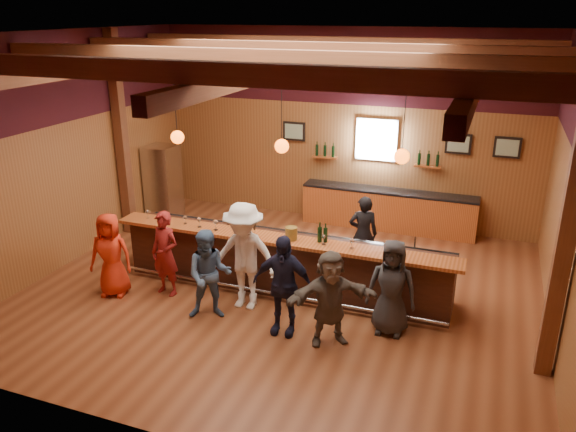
{
  "coord_description": "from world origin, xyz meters",
  "views": [
    {
      "loc": [
        3.31,
        -8.58,
        4.86
      ],
      "look_at": [
        0.0,
        0.3,
        1.35
      ],
      "focal_mm": 35.0,
      "sensor_mm": 36.0,
      "label": 1
    }
  ],
  "objects": [
    {
      "name": "customer_redvest",
      "position": [
        -1.91,
        -0.82,
        0.78
      ],
      "size": [
        0.62,
        0.46,
        1.56
      ],
      "primitive_type": "imported",
      "rotation": [
        0.0,
        0.0,
        -0.16
      ],
      "color": "maroon",
      "rests_on": "ground"
    },
    {
      "name": "glass_c",
      "position": [
        -1.54,
        -0.2,
        1.24
      ],
      "size": [
        0.08,
        0.08,
        0.19
      ],
      "color": "silver",
      "rests_on": "bar_counter"
    },
    {
      "name": "glass_d",
      "position": [
        -1.19,
        -0.23,
        1.25
      ],
      "size": [
        0.09,
        0.09,
        0.2
      ],
      "color": "silver",
      "rests_on": "bar_counter"
    },
    {
      "name": "bar_counter",
      "position": [
        0.02,
        0.15,
        0.52
      ],
      "size": [
        6.3,
        1.07,
        1.11
      ],
      "color": "black",
      "rests_on": "ground"
    },
    {
      "name": "glass_b",
      "position": [
        -1.87,
        -0.14,
        1.22
      ],
      "size": [
        0.07,
        0.07,
        0.16
      ],
      "color": "silver",
      "rests_on": "bar_counter"
    },
    {
      "name": "glass_f",
      "position": [
        0.82,
        -0.18,
        1.24
      ],
      "size": [
        0.08,
        0.08,
        0.18
      ],
      "color": "silver",
      "rests_on": "bar_counter"
    },
    {
      "name": "stainless_fridge",
      "position": [
        -4.1,
        2.6,
        0.9
      ],
      "size": [
        0.7,
        0.7,
        1.8
      ],
      "primitive_type": "cube",
      "color": "silver",
      "rests_on": "ground"
    },
    {
      "name": "bottle_a",
      "position": [
        0.73,
        -0.1,
        1.25
      ],
      "size": [
        0.08,
        0.08,
        0.35
      ],
      "color": "black",
      "rests_on": "bar_counter"
    },
    {
      "name": "customer_navy",
      "position": [
        0.51,
        -1.3,
        0.83
      ],
      "size": [
        1.0,
        0.47,
        1.66
      ],
      "primitive_type": "imported",
      "rotation": [
        0.0,
        0.0,
        0.06
      ],
      "color": "#191A32",
      "rests_on": "ground"
    },
    {
      "name": "customer_orange",
      "position": [
        -2.8,
        -1.18,
        0.77
      ],
      "size": [
        0.85,
        0.67,
        1.54
      ],
      "primitive_type": "imported",
      "rotation": [
        0.0,
        0.0,
        0.27
      ],
      "color": "red",
      "rests_on": "ground"
    },
    {
      "name": "customer_brown",
      "position": [
        1.29,
        -1.33,
        0.76
      ],
      "size": [
        1.44,
        1.12,
        1.52
      ],
      "primitive_type": "imported",
      "rotation": [
        0.0,
        0.0,
        0.55
      ],
      "color": "#584F46",
      "rests_on": "ground"
    },
    {
      "name": "bottle_b",
      "position": [
        0.82,
        -0.06,
        1.24
      ],
      "size": [
        0.07,
        0.07,
        0.34
      ],
      "color": "black",
      "rests_on": "bar_counter"
    },
    {
      "name": "customer_dark",
      "position": [
        2.1,
        -0.71,
        0.79
      ],
      "size": [
        0.79,
        0.53,
        1.57
      ],
      "primitive_type": "imported",
      "rotation": [
        0.0,
        0.0,
        0.04
      ],
      "color": "#28282B",
      "rests_on": "ground"
    },
    {
      "name": "customer_white",
      "position": [
        -0.39,
        -0.78,
        0.95
      ],
      "size": [
        1.23,
        0.71,
        1.9
      ],
      "primitive_type": "imported",
      "rotation": [
        0.0,
        0.0,
        0.01
      ],
      "color": "white",
      "rests_on": "ground"
    },
    {
      "name": "pendant_lights",
      "position": [
        0.0,
        0.0,
        2.71
      ],
      "size": [
        4.24,
        0.24,
        1.37
      ],
      "color": "black",
      "rests_on": "room"
    },
    {
      "name": "ice_bucket",
      "position": [
        0.24,
        -0.17,
        1.22
      ],
      "size": [
        0.21,
        0.21,
        0.23
      ],
      "primitive_type": "cylinder",
      "color": "brown",
      "rests_on": "bar_counter"
    },
    {
      "name": "wine_shelves",
      "position": [
        0.8,
        3.88,
        1.62
      ],
      "size": [
        3.0,
        0.18,
        0.3
      ],
      "color": "#97441B",
      "rests_on": "room"
    },
    {
      "name": "glass_g",
      "position": [
        1.31,
        -0.18,
        1.24
      ],
      "size": [
        0.08,
        0.08,
        0.18
      ],
      "color": "silver",
      "rests_on": "bar_counter"
    },
    {
      "name": "glass_h",
      "position": [
        1.87,
        -0.15,
        1.25
      ],
      "size": [
        0.09,
        0.09,
        0.19
      ],
      "color": "silver",
      "rests_on": "bar_counter"
    },
    {
      "name": "glass_e",
      "position": [
        -0.57,
        -0.18,
        1.25
      ],
      "size": [
        0.09,
        0.09,
        0.2
      ],
      "color": "silver",
      "rests_on": "bar_counter"
    },
    {
      "name": "glass_a",
      "position": [
        -2.67,
        -0.15,
        1.24
      ],
      "size": [
        0.08,
        0.08,
        0.18
      ],
      "color": "silver",
      "rests_on": "bar_counter"
    },
    {
      "name": "window",
      "position": [
        0.8,
        3.95,
        2.05
      ],
      "size": [
        0.95,
        0.09,
        0.95
      ],
      "color": "silver",
      "rests_on": "room"
    },
    {
      "name": "framed_pictures",
      "position": [
        1.67,
        3.94,
        2.1
      ],
      "size": [
        5.35,
        0.05,
        0.45
      ],
      "color": "black",
      "rests_on": "room"
    },
    {
      "name": "room",
      "position": [
        0.0,
        0.06,
        3.21
      ],
      "size": [
        9.04,
        9.0,
        4.52
      ],
      "color": "brown",
      "rests_on": "ground"
    },
    {
      "name": "back_bar_cabinet",
      "position": [
        1.2,
        3.72,
        0.48
      ],
      "size": [
        4.0,
        0.52,
        0.95
      ],
      "color": "#97441B",
      "rests_on": "ground"
    },
    {
      "name": "bartender",
      "position": [
        1.16,
        1.34,
        0.77
      ],
      "size": [
        0.64,
        0.51,
        1.54
      ],
      "primitive_type": "imported",
      "rotation": [
        0.0,
        0.0,
        3.42
      ],
      "color": "black",
      "rests_on": "ground"
    },
    {
      "name": "customer_denim",
      "position": [
        -0.78,
        -1.28,
        0.77
      ],
      "size": [
        0.92,
        0.82,
        1.54
      ],
      "primitive_type": "imported",
      "rotation": [
        0.0,
        0.0,
        0.39
      ],
      "color": "#496892",
      "rests_on": "ground"
    }
  ]
}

